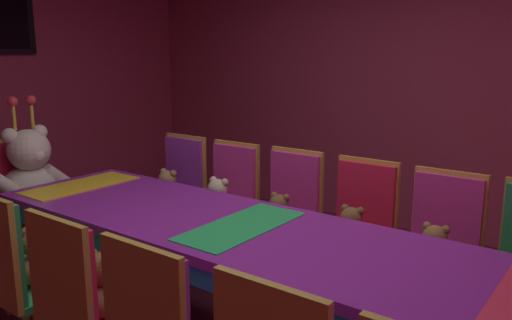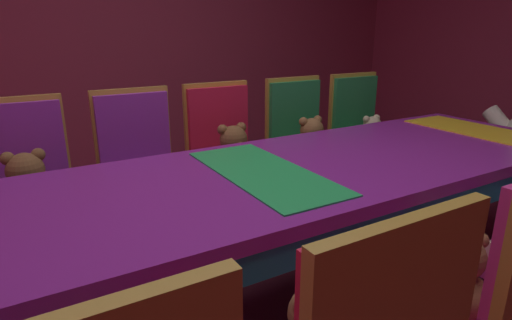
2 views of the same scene
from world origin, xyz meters
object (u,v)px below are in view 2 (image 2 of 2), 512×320
object	(u,v)px
chair_left_2	(139,162)
chair_right_3	(507,298)
teddy_left_5	(372,137)
chair_left_3	(223,149)
chair_left_4	(298,138)
banquet_table	(263,192)
chair_left_5	(358,129)
teddy_left_1	(29,191)
chair_left_1	(27,181)
teddy_left_4	(312,144)
teddy_left_3	(234,156)
teddy_right_3	(458,280)

from	to	relation	value
chair_left_2	chair_right_3	xyz separation A→B (m)	(1.68, 0.52, 0.00)
chair_left_2	teddy_left_5	world-z (taller)	chair_left_2
chair_left_3	chair_left_4	world-z (taller)	same
chair_left_4	teddy_left_5	world-z (taller)	chair_left_4
banquet_table	chair_left_5	size ratio (longest dim) A/B	3.36
teddy_left_1	chair_left_1	bearing A→B (deg)	180.00
banquet_table	teddy_left_4	xyz separation A→B (m)	(-0.70, 0.78, -0.07)
chair_left_1	teddy_left_3	size ratio (longest dim) A/B	2.94
teddy_left_4	teddy_left_5	world-z (taller)	teddy_left_4
chair_left_1	chair_left_5	world-z (taller)	same
chair_left_2	teddy_left_3	world-z (taller)	chair_left_2
chair_left_1	teddy_left_5	xyz separation A→B (m)	(0.12, 2.11, -0.03)
teddy_left_1	chair_right_3	size ratio (longest dim) A/B	0.34
chair_left_2	chair_left_4	xyz separation A→B (m)	(-0.01, 1.06, 0.00)
chair_left_2	chair_left_5	xyz separation A→B (m)	(0.00, 1.58, 0.00)
chair_left_1	chair_left_5	bearing A→B (deg)	90.53
teddy_left_1	teddy_left_3	bearing A→B (deg)	91.69
teddy_left_4	chair_left_5	bearing A→B (deg)	104.83
chair_left_4	chair_left_3	bearing A→B (deg)	-90.43
chair_left_5	teddy_right_3	size ratio (longest dim) A/B	3.57
chair_left_3	chair_right_3	xyz separation A→B (m)	(1.69, 0.01, 0.00)
chair_left_2	chair_left_5	world-z (taller)	same
chair_left_3	chair_left_5	distance (m)	1.07
teddy_left_3	chair_right_3	distance (m)	1.54
chair_left_3	teddy_left_4	size ratio (longest dim) A/B	3.09
teddy_left_3	teddy_left_5	xyz separation A→B (m)	(0.01, 1.07, -0.02)
teddy_left_1	teddy_left_5	xyz separation A→B (m)	(-0.02, 2.11, -0.03)
teddy_left_1	chair_left_4	distance (m)	1.60
chair_left_2	teddy_left_3	size ratio (longest dim) A/B	2.94
banquet_table	chair_left_2	xyz separation A→B (m)	(-0.84, -0.27, -0.06)
chair_left_2	teddy_right_3	size ratio (longest dim) A/B	3.57
banquet_table	chair_left_1	bearing A→B (deg)	-135.19
chair_left_5	teddy_right_3	bearing A→B (deg)	-34.56
teddy_left_3	chair_left_3	bearing A→B (deg)	-180.00
teddy_left_4	chair_left_5	world-z (taller)	chair_left_5
teddy_left_4	chair_left_3	bearing A→B (deg)	-105.11
teddy_left_1	teddy_left_4	bearing A→B (deg)	91.00
teddy_left_5	teddy_right_3	world-z (taller)	teddy_right_3
chair_left_3	teddy_left_5	size ratio (longest dim) A/B	3.61
teddy_right_3	teddy_left_3	bearing A→B (deg)	0.58
chair_left_3	teddy_left_5	distance (m)	1.08
chair_left_2	teddy_left_5	size ratio (longest dim) A/B	3.61
chair_left_4	teddy_right_3	distance (m)	1.64
chair_left_1	chair_left_4	distance (m)	1.59
teddy_left_3	chair_left_5	xyz separation A→B (m)	(-0.13, 1.07, 0.00)
chair_left_3	chair_left_5	size ratio (longest dim) A/B	1.00
chair_left_2	chair_left_3	size ratio (longest dim) A/B	1.00
banquet_table	chair_left_1	world-z (taller)	chair_left_1
chair_left_3	chair_left_5	world-z (taller)	same
teddy_left_4	chair_right_3	distance (m)	1.63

